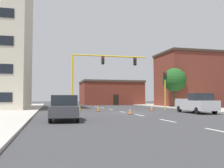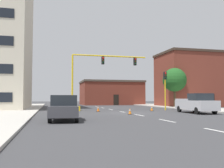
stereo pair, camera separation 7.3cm
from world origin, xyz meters
TOP-DOWN VIEW (x-y plane):
  - ground_plane at (0.00, 0.00)m, footprint 160.00×160.00m
  - sidewalk_left at (-12.12, 8.00)m, footprint 6.00×56.00m
  - sidewalk_right at (12.12, 8.00)m, footprint 6.00×56.00m
  - lane_stripe_seg_0 at (0.00, -14.00)m, footprint 0.16×2.40m
  - lane_stripe_seg_1 at (0.00, -8.50)m, footprint 0.16×2.40m
  - lane_stripe_seg_2 at (0.00, -3.00)m, footprint 0.16×2.40m
  - lane_stripe_seg_3 at (0.00, 2.50)m, footprint 0.16×2.40m
  - lane_stripe_seg_4 at (0.00, 8.00)m, footprint 0.16×2.40m
  - lane_stripe_seg_5 at (0.00, 13.50)m, footprint 0.16×2.40m
  - lane_stripe_seg_6 at (0.00, 19.00)m, footprint 0.16×2.40m
  - building_brick_center at (5.29, 30.19)m, footprint 13.24×9.89m
  - building_row_right at (17.66, 15.34)m, footprint 13.44×8.37m
  - traffic_signal_gantry at (-3.89, 5.80)m, footprint 10.23×1.20m
  - traffic_light_pole_right at (6.09, 4.28)m, footprint 0.32×0.47m
  - tree_right_mid at (10.99, 11.08)m, footprint 3.71×3.71m
  - pickup_truck_silver at (6.59, -1.67)m, footprint 2.27×5.49m
  - sedan_dark_gray_near_left at (-6.82, -6.76)m, footprint 2.19×4.63m
  - traffic_cone_roadside_a at (3.88, 3.34)m, footprint 0.36×0.36m
  - traffic_cone_roadside_b at (-0.51, -1.88)m, footprint 0.36×0.36m
  - traffic_cone_roadside_c at (-2.55, 3.45)m, footprint 0.36×0.36m

SIDE VIEW (x-z plane):
  - ground_plane at x=0.00m, z-range 0.00..0.00m
  - lane_stripe_seg_0 at x=0.00m, z-range 0.00..0.01m
  - lane_stripe_seg_1 at x=0.00m, z-range 0.00..0.01m
  - lane_stripe_seg_2 at x=0.00m, z-range 0.00..0.01m
  - lane_stripe_seg_3 at x=0.00m, z-range 0.00..0.01m
  - lane_stripe_seg_4 at x=0.00m, z-range 0.00..0.01m
  - lane_stripe_seg_5 at x=0.00m, z-range 0.00..0.01m
  - lane_stripe_seg_6 at x=0.00m, z-range 0.00..0.01m
  - sidewalk_left at x=-12.12m, z-range 0.00..0.14m
  - sidewalk_right at x=12.12m, z-range 0.00..0.14m
  - traffic_cone_roadside_a at x=3.88m, z-range -0.01..0.59m
  - traffic_cone_roadside_b at x=-0.51m, z-range -0.01..0.60m
  - traffic_cone_roadside_c at x=-2.55m, z-range -0.01..0.66m
  - sedan_dark_gray_near_left at x=-6.82m, z-range 0.02..1.76m
  - pickup_truck_silver at x=6.59m, z-range -0.02..1.97m
  - traffic_signal_gantry at x=-3.89m, z-range -1.10..5.73m
  - building_brick_center at x=5.29m, z-range 0.01..5.26m
  - traffic_light_pole_right at x=6.09m, z-range 1.13..5.93m
  - tree_right_mid at x=10.99m, z-range 1.23..7.43m
  - building_row_right at x=17.66m, z-range 0.01..9.51m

